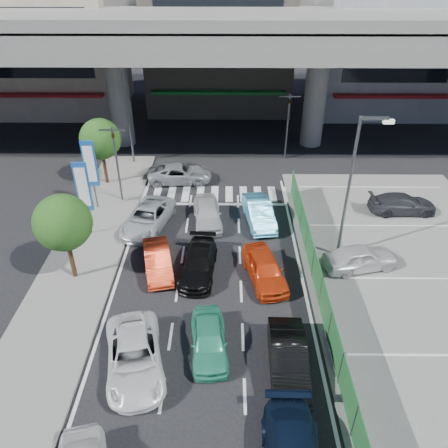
{
  "coord_description": "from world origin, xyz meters",
  "views": [
    {
      "loc": [
        0.89,
        -13.48,
        14.73
      ],
      "look_at": [
        0.71,
        6.23,
        1.92
      ],
      "focal_mm": 35.0,
      "sensor_mm": 36.0,
      "label": 1
    }
  ],
  "objects_px": {
    "taxi_orange_left": "(158,261)",
    "sedan_white_front_mid": "(207,213)",
    "sedan_white_mid_left": "(134,357)",
    "crossing_wagon_silver": "(180,174)",
    "signboard_far": "(90,166)",
    "taxi_teal_mid": "(209,340)",
    "kei_truck_front_right": "(259,212)",
    "traffic_light_right": "(289,110)",
    "traffic_light_left": "(115,146)",
    "signboard_near": "(83,189)",
    "tree_far": "(100,139)",
    "traffic_cone": "(331,256)",
    "sedan_black_mid": "(198,263)",
    "wagon_silver_front_left": "(148,218)",
    "hatch_black_mid_right": "(288,359)",
    "parked_sedan_white": "(360,257)",
    "taxi_orange_right": "(265,269)",
    "parked_sedan_dgrey": "(402,204)",
    "street_lamp_left": "(129,103)",
    "tree_near": "(63,223)",
    "street_lamp_right": "(354,179)"
  },
  "relations": [
    {
      "from": "taxi_orange_left",
      "to": "sedan_white_front_mid",
      "type": "height_order",
      "value": "sedan_white_front_mid"
    },
    {
      "from": "sedan_white_mid_left",
      "to": "taxi_orange_left",
      "type": "relative_size",
      "value": 1.26
    },
    {
      "from": "crossing_wagon_silver",
      "to": "signboard_far",
      "type": "bearing_deg",
      "value": 124.66
    },
    {
      "from": "taxi_teal_mid",
      "to": "kei_truck_front_right",
      "type": "xyz_separation_m",
      "value": [
        2.7,
        10.2,
        0.06
      ]
    },
    {
      "from": "taxi_teal_mid",
      "to": "traffic_light_right",
      "type": "bearing_deg",
      "value": 69.39
    },
    {
      "from": "traffic_light_left",
      "to": "taxi_teal_mid",
      "type": "xyz_separation_m",
      "value": [
        6.34,
        -12.75,
        -3.31
      ]
    },
    {
      "from": "traffic_light_right",
      "to": "taxi_teal_mid",
      "type": "distance_m",
      "value": 20.73
    },
    {
      "from": "signboard_near",
      "to": "taxi_teal_mid",
      "type": "xyz_separation_m",
      "value": [
        7.34,
        -8.74,
        -2.43
      ]
    },
    {
      "from": "tree_far",
      "to": "traffic_cone",
      "type": "relative_size",
      "value": 7.0
    },
    {
      "from": "sedan_black_mid",
      "to": "crossing_wagon_silver",
      "type": "distance_m",
      "value": 10.59
    },
    {
      "from": "wagon_silver_front_left",
      "to": "tree_far",
      "type": "bearing_deg",
      "value": 137.9
    },
    {
      "from": "signboard_near",
      "to": "hatch_black_mid_right",
      "type": "xyz_separation_m",
      "value": [
        10.56,
        -9.78,
        -2.37
      ]
    },
    {
      "from": "taxi_teal_mid",
      "to": "sedan_black_mid",
      "type": "distance_m",
      "value": 5.25
    },
    {
      "from": "sedan_white_mid_left",
      "to": "parked_sedan_white",
      "type": "relative_size",
      "value": 1.21
    },
    {
      "from": "sedan_white_mid_left",
      "to": "kei_truck_front_right",
      "type": "distance_m",
      "value": 12.51
    },
    {
      "from": "traffic_light_right",
      "to": "sedan_white_front_mid",
      "type": "relative_size",
      "value": 1.28
    },
    {
      "from": "tree_far",
      "to": "wagon_silver_front_left",
      "type": "relative_size",
      "value": 1.01
    },
    {
      "from": "parked_sedan_white",
      "to": "traffic_light_left",
      "type": "bearing_deg",
      "value": 49.65
    },
    {
      "from": "taxi_teal_mid",
      "to": "hatch_black_mid_right",
      "type": "xyz_separation_m",
      "value": [
        3.22,
        -1.04,
        0.06
      ]
    },
    {
      "from": "taxi_teal_mid",
      "to": "taxi_orange_right",
      "type": "distance_m",
      "value": 5.4
    },
    {
      "from": "signboard_far",
      "to": "parked_sedan_dgrey",
      "type": "relative_size",
      "value": 1.12
    },
    {
      "from": "street_lamp_left",
      "to": "hatch_black_mid_right",
      "type": "bearing_deg",
      "value": -63.92
    },
    {
      "from": "tree_near",
      "to": "traffic_cone",
      "type": "bearing_deg",
      "value": 5.92
    },
    {
      "from": "tree_far",
      "to": "traffic_light_left",
      "type": "bearing_deg",
      "value": -57.38
    },
    {
      "from": "traffic_light_right",
      "to": "wagon_silver_front_left",
      "type": "bearing_deg",
      "value": -132.82
    },
    {
      "from": "traffic_light_left",
      "to": "tree_near",
      "type": "distance_m",
      "value": 8.06
    },
    {
      "from": "traffic_light_right",
      "to": "taxi_orange_left",
      "type": "distance_m",
      "value": 16.89
    },
    {
      "from": "street_lamp_right",
      "to": "parked_sedan_white",
      "type": "relative_size",
      "value": 2.03
    },
    {
      "from": "taxi_orange_left",
      "to": "signboard_near",
      "type": "bearing_deg",
      "value": 129.72
    },
    {
      "from": "parked_sedan_dgrey",
      "to": "sedan_white_front_mid",
      "type": "bearing_deg",
      "value": 94.78
    },
    {
      "from": "traffic_light_right",
      "to": "parked_sedan_white",
      "type": "xyz_separation_m",
      "value": [
        2.41,
        -14.11,
        -3.2
      ]
    },
    {
      "from": "street_lamp_right",
      "to": "sedan_black_mid",
      "type": "relative_size",
      "value": 1.88
    },
    {
      "from": "traffic_light_right",
      "to": "sedan_white_mid_left",
      "type": "xyz_separation_m",
      "value": [
        -8.33,
        -20.7,
        -3.27
      ]
    },
    {
      "from": "signboard_near",
      "to": "sedan_white_mid_left",
      "type": "xyz_separation_m",
      "value": [
        4.37,
        -9.69,
        -2.4
      ]
    },
    {
      "from": "tree_near",
      "to": "parked_sedan_dgrey",
      "type": "distance_m",
      "value": 20.35
    },
    {
      "from": "tree_far",
      "to": "taxi_teal_mid",
      "type": "distance_m",
      "value": 17.41
    },
    {
      "from": "traffic_light_left",
      "to": "sedan_black_mid",
      "type": "relative_size",
      "value": 1.22
    },
    {
      "from": "street_lamp_left",
      "to": "crossing_wagon_silver",
      "type": "height_order",
      "value": "street_lamp_left"
    },
    {
      "from": "tree_far",
      "to": "hatch_black_mid_right",
      "type": "height_order",
      "value": "tree_far"
    },
    {
      "from": "tree_near",
      "to": "sedan_white_front_mid",
      "type": "distance_m",
      "value": 8.97
    },
    {
      "from": "tree_near",
      "to": "sedan_black_mid",
      "type": "height_order",
      "value": "tree_near"
    },
    {
      "from": "signboard_near",
      "to": "traffic_light_right",
      "type": "bearing_deg",
      "value": 40.91
    },
    {
      "from": "traffic_cone",
      "to": "kei_truck_front_right",
      "type": "bearing_deg",
      "value": 132.44
    },
    {
      "from": "sedan_white_front_mid",
      "to": "taxi_orange_right",
      "type": "bearing_deg",
      "value": -66.65
    },
    {
      "from": "signboard_far",
      "to": "tree_near",
      "type": "distance_m",
      "value": 7.03
    },
    {
      "from": "street_lamp_left",
      "to": "sedan_white_mid_left",
      "type": "bearing_deg",
      "value": -79.93
    },
    {
      "from": "traffic_light_right",
      "to": "parked_sedan_white",
      "type": "bearing_deg",
      "value": -80.32
    },
    {
      "from": "wagon_silver_front_left",
      "to": "parked_sedan_dgrey",
      "type": "distance_m",
      "value": 16.09
    },
    {
      "from": "sedan_black_mid",
      "to": "sedan_white_front_mid",
      "type": "distance_m",
      "value": 4.93
    },
    {
      "from": "traffic_light_right",
      "to": "tree_near",
      "type": "bearing_deg",
      "value": -129.81
    }
  ]
}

